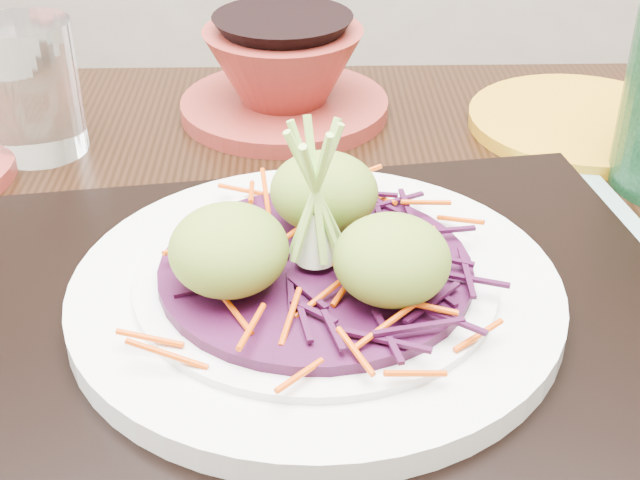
# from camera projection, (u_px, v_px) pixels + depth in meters

# --- Properties ---
(dining_table) EXTENTS (1.27, 0.94, 0.73)m
(dining_table) POSITION_uv_depth(u_px,v_px,m) (278.00, 429.00, 0.58)
(dining_table) COLOR black
(dining_table) RESTS_ON ground
(placemat) EXTENTS (0.56, 0.49, 0.00)m
(placemat) POSITION_uv_depth(u_px,v_px,m) (316.00, 333.00, 0.50)
(placemat) COLOR gray
(placemat) RESTS_ON dining_table
(serving_tray) EXTENTS (0.48, 0.41, 0.02)m
(serving_tray) POSITION_uv_depth(u_px,v_px,m) (316.00, 317.00, 0.50)
(serving_tray) COLOR black
(serving_tray) RESTS_ON placemat
(white_plate) EXTENTS (0.27, 0.27, 0.02)m
(white_plate) POSITION_uv_depth(u_px,v_px,m) (316.00, 290.00, 0.49)
(white_plate) COLOR silver
(white_plate) RESTS_ON serving_tray
(cabbage_bed) EXTENTS (0.17, 0.17, 0.01)m
(cabbage_bed) POSITION_uv_depth(u_px,v_px,m) (316.00, 270.00, 0.48)
(cabbage_bed) COLOR #390B2B
(cabbage_bed) RESTS_ON white_plate
(carrot_julienne) EXTENTS (0.21, 0.21, 0.01)m
(carrot_julienne) POSITION_uv_depth(u_px,v_px,m) (316.00, 257.00, 0.47)
(carrot_julienne) COLOR #CB4003
(carrot_julienne) RESTS_ON cabbage_bed
(guacamole_scoops) EXTENTS (0.15, 0.13, 0.05)m
(guacamole_scoops) POSITION_uv_depth(u_px,v_px,m) (315.00, 233.00, 0.47)
(guacamole_scoops) COLOR olive
(guacamole_scoops) RESTS_ON cabbage_bed
(scallion_garnish) EXTENTS (0.06, 0.06, 0.09)m
(scallion_garnish) POSITION_uv_depth(u_px,v_px,m) (316.00, 198.00, 0.46)
(scallion_garnish) COLOR #96C64F
(scallion_garnish) RESTS_ON cabbage_bed
(water_glass) EXTENTS (0.10, 0.10, 0.10)m
(water_glass) POSITION_uv_depth(u_px,v_px,m) (32.00, 88.00, 0.68)
(water_glass) COLOR white
(water_glass) RESTS_ON dining_table
(terracotta_bowl_set) EXTENTS (0.23, 0.23, 0.07)m
(terracotta_bowl_set) POSITION_uv_depth(u_px,v_px,m) (284.00, 77.00, 0.75)
(terracotta_bowl_set) COLOR maroon
(terracotta_bowl_set) RESTS_ON dining_table
(yellow_plate) EXTENTS (0.20, 0.20, 0.01)m
(yellow_plate) POSITION_uv_depth(u_px,v_px,m) (581.00, 122.00, 0.74)
(yellow_plate) COLOR #B77C14
(yellow_plate) RESTS_ON dining_table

